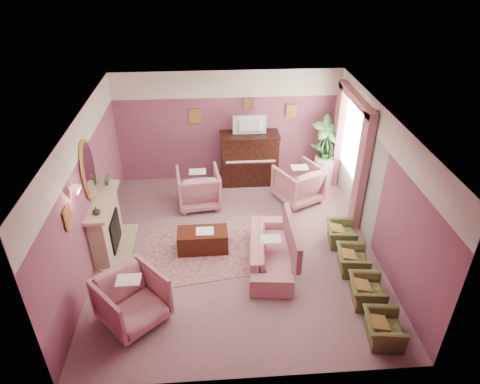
{
  "coord_description": "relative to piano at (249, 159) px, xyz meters",
  "views": [
    {
      "loc": [
        -0.42,
        -6.86,
        5.53
      ],
      "look_at": [
        0.1,
        0.4,
        1.09
      ],
      "focal_mm": 32.0,
      "sensor_mm": 36.0,
      "label": 1
    }
  ],
  "objects": [
    {
      "name": "table_paper",
      "position": [
        -1.13,
        -2.68,
        -0.2
      ],
      "size": [
        0.35,
        0.28,
        0.01
      ],
      "primitive_type": "cube",
      "color": "white",
      "rests_on": "coffee_table"
    },
    {
      "name": "sofa",
      "position": [
        0.12,
        -3.18,
        -0.25
      ],
      "size": [
        0.67,
        2.0,
        0.81
      ],
      "primitive_type": "imported",
      "color": "#BE7E83",
      "rests_on": "floor"
    },
    {
      "name": "sconce_shade",
      "position": [
        -3.12,
        -3.53,
        1.33
      ],
      "size": [
        0.2,
        0.2,
        0.16
      ],
      "primitive_type": "cone",
      "color": "#E09D7A",
      "rests_on": "wall_left"
    },
    {
      "name": "coffee_table",
      "position": [
        -1.18,
        -2.68,
        -0.43
      ],
      "size": [
        1.0,
        0.51,
        0.45
      ],
      "primitive_type": "cube",
      "rotation": [
        0.0,
        0.0,
        0.01
      ],
      "color": "#3A160C",
      "rests_on": "floor"
    },
    {
      "name": "print_back_right",
      "position": [
        1.05,
        0.28,
        1.13
      ],
      "size": [
        0.26,
        0.03,
        0.34
      ],
      "primitive_type": "cube",
      "color": "#E4BD5D",
      "rests_on": "wall_back"
    },
    {
      "name": "mantel_shelf",
      "position": [
        -3.06,
        -2.48,
        0.47
      ],
      "size": [
        0.4,
        1.55,
        0.07
      ],
      "primitive_type": "cube",
      "color": "tan",
      "rests_on": "fireplace_surround"
    },
    {
      "name": "olive_chair_d",
      "position": [
        1.65,
        -2.67,
        -0.36
      ],
      "size": [
        0.47,
        0.67,
        0.58
      ],
      "primitive_type": "imported",
      "color": "#545F2E",
      "rests_on": "floor"
    },
    {
      "name": "mirror_frame",
      "position": [
        -3.2,
        -2.48,
        1.15
      ],
      "size": [
        0.04,
        0.72,
        1.2
      ],
      "primitive_type": "ellipsoid",
      "color": "#E4BD5D",
      "rests_on": "wall_left"
    },
    {
      "name": "sofa_throw",
      "position": [
        0.52,
        -3.18,
        -0.05
      ],
      "size": [
        0.1,
        1.51,
        0.55
      ],
      "primitive_type": "cube",
      "color": "#9D5662",
      "rests_on": "sofa"
    },
    {
      "name": "floor",
      "position": [
        -0.5,
        -2.68,
        -0.65
      ],
      "size": [
        5.5,
        6.0,
        0.01
      ],
      "primitive_type": "cube",
      "color": "#89636A",
      "rests_on": "ground"
    },
    {
      "name": "wall_front",
      "position": [
        -0.5,
        -5.68,
        0.75
      ],
      "size": [
        5.5,
        0.02,
        2.8
      ],
      "primitive_type": "cube",
      "color": "#663858",
      "rests_on": "floor"
    },
    {
      "name": "piano_keys",
      "position": [
        0.0,
        -0.35,
        0.11
      ],
      "size": [
        1.2,
        0.08,
        0.02
      ],
      "primitive_type": "cube",
      "color": "beige",
      "rests_on": "piano"
    },
    {
      "name": "floral_armchair_left",
      "position": [
        -1.27,
        -0.99,
        -0.16
      ],
      "size": [
        0.95,
        0.95,
        0.99
      ],
      "primitive_type": "imported",
      "color": "#BE7E83",
      "rests_on": "floor"
    },
    {
      "name": "television",
      "position": [
        0.0,
        -0.05,
        0.95
      ],
      "size": [
        0.8,
        0.12,
        0.48
      ],
      "primitive_type": "imported",
      "color": "black",
      "rests_on": "piano"
    },
    {
      "name": "print_left_wall",
      "position": [
        -3.21,
        -3.88,
        1.07
      ],
      "size": [
        0.03,
        0.28,
        0.36
      ],
      "primitive_type": "cube",
      "color": "#E4BD5D",
      "rests_on": "wall_left"
    },
    {
      "name": "curtain_left",
      "position": [
        2.12,
        -2.05,
        0.65
      ],
      "size": [
        0.16,
        0.34,
        2.6
      ],
      "primitive_type": "cube",
      "color": "#9D5662",
      "rests_on": "floor"
    },
    {
      "name": "fireplace_inset",
      "position": [
        -2.99,
        -2.48,
        -0.25
      ],
      "size": [
        0.18,
        0.72,
        0.68
      ],
      "primitive_type": "cube",
      "color": "black",
      "rests_on": "floor"
    },
    {
      "name": "fire_ember",
      "position": [
        -2.95,
        -2.48,
        -0.43
      ],
      "size": [
        0.06,
        0.54,
        0.1
      ],
      "primitive_type": "cube",
      "color": "#FF7401",
      "rests_on": "floor"
    },
    {
      "name": "piano_top",
      "position": [
        0.0,
        0.0,
        0.66
      ],
      "size": [
        1.45,
        0.65,
        0.04
      ],
      "primitive_type": "cube",
      "color": "black",
      "rests_on": "piano"
    },
    {
      "name": "window_blind",
      "position": [
        2.2,
        -1.13,
        1.05
      ],
      "size": [
        0.03,
        1.4,
        1.8
      ],
      "primitive_type": "cube",
      "color": "beige",
      "rests_on": "wall_right"
    },
    {
      "name": "mantel_vase",
      "position": [
        -3.05,
        -2.98,
        0.58
      ],
      "size": [
        0.16,
        0.16,
        0.16
      ],
      "primitive_type": "imported",
      "color": "silver",
      "rests_on": "mantel_shelf"
    },
    {
      "name": "stripe_panel",
      "position": [
        2.23,
        -1.38,
        0.42
      ],
      "size": [
        0.01,
        3.0,
        2.15
      ],
      "primitive_type": "cube",
      "color": "#9EA49A",
      "rests_on": "wall_right"
    },
    {
      "name": "palm_pot",
      "position": [
        1.87,
        -0.15,
        -0.48
      ],
      "size": [
        0.34,
        0.34,
        0.34
      ],
      "primitive_type": "cylinder",
      "color": "#97473C",
      "rests_on": "floor"
    },
    {
      "name": "mirror_glass",
      "position": [
        -3.17,
        -2.48,
        1.15
      ],
      "size": [
        0.01,
        0.6,
        1.06
      ],
      "primitive_type": "ellipsoid",
      "color": "silver",
      "rests_on": "wall_left"
    },
    {
      "name": "olive_chair_b",
      "position": [
        1.65,
        -4.31,
        -0.36
      ],
      "size": [
        0.47,
        0.67,
        0.58
      ],
      "primitive_type": "imported",
      "color": "#545F2E",
      "rests_on": "floor"
    },
    {
      "name": "olive_chair_c",
      "position": [
        1.65,
        -3.49,
        -0.36
      ],
      "size": [
        0.47,
        0.67,
        0.58
      ],
      "primitive_type": "imported",
      "color": "#545F2E",
      "rests_on": "floor"
    },
    {
      "name": "wall_right",
      "position": [
        2.25,
        -2.68,
        0.75
      ],
      "size": [
        0.02,
        6.0,
        2.8
      ],
      "primitive_type": "cube",
      "color": "#663858",
      "rests_on": "floor"
    },
    {
      "name": "print_back_mid",
      "position": [
        0.0,
        0.28,
        1.35
      ],
      "size": [
        0.22,
        0.03,
        0.26
      ],
      "primitive_type": "cube",
      "color": "#E4BD5D",
      "rests_on": "wall_back"
    },
    {
      "name": "side_plant_big",
      "position": [
        1.89,
        -0.18,
        0.22
      ],
      "size": [
        0.3,
        0.3,
        0.34
      ],
      "primitive_type": "imported",
      "color": "#3E7A3A",
      "rests_on": "side_table"
    },
    {
      "name": "floral_armchair_right",
      "position": [
        1.08,
        -0.95,
        -0.16
      ],
      "size": [
        0.95,
        0.95,
        0.99
      ],
      "primitive_type": "imported",
      "color": "#BE7E83",
      "rests_on": "floor"
    },
    {
      "name": "print_back_left",
      "position": [
        -1.3,
        0.28,
        1.07
      ],
      "size": [
        0.3,
        0.03,
        0.38
      ],
      "primitive_type": "cube",
      "color": "#E4BD5D",
      "rests_on": "wall_back"
    },
    {
      "name": "piano_keyshelf",
      "position": [
        -0.0,
        -0.35,
        0.07
      ],
      "size": [
        1.3,
        0.12,
        0.06
      ],
      "primitive_type": "cube",
      "color": "black",
      "rests_on": "piano"
    },
    {
      "name": "side_table",
      "position": [
        1.89,
        -0.18,
        -0.3
      ],
      "size": [
        0.52,
        0.52,
        0.7
      ],
      "primitive_type": "cylinder",
      "color": "white",
      "rests_on": "floor"
    },
    {
      "name": "palm_plant",
      "position": [
        1.87,
        -0.15,
        0.41
      ],
      "size": [
        0.76,
        0.76,
        1.44
      ],
      "primitive_type": "imported",
      "color": "#3E7A3A",
      "rests_on": "palm_pot"
    },
    {
      "name": "wall_back",
      "position": [
        -0.5,
        0.32,
        0.75
      ],
      "size": [
        5.5,
        0.02,
        2.8
      ],
      "primitive_type": "cube",
      "color": "#663858",
      "rests_on": "floor"
    },
    {
      "name": "hearth",
      "position": [
        -2.89,
        -2.48,
        -0.64
      ],
      "size": [
        0.55,
        1.5,
        0.02
      ],
      "primitive_type": "cube",
      "color": "tan",
      "rests_on": "floor"
    },
    {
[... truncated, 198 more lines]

